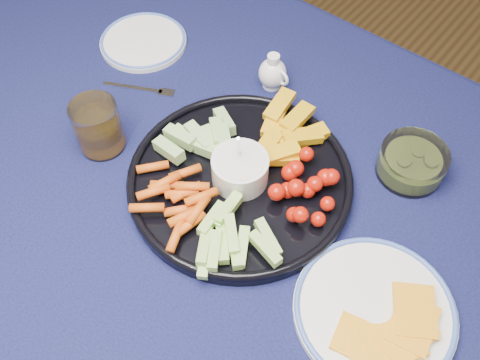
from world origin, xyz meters
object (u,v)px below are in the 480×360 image
Objects in this scene: side_plate_extra at (143,41)px; dining_table at (218,217)px; creamer_pitcher at (273,73)px; juice_tumbler at (99,129)px; crudite_platter at (239,176)px; pickle_bowl at (412,163)px; cheese_plate at (375,309)px.

dining_table is at bearing -27.82° from side_plate_extra.
side_plate_extra is (-0.29, -0.07, -0.03)m from creamer_pitcher.
dining_table is 16.85× the size of juice_tumbler.
dining_table is 4.29× the size of crudite_platter.
creamer_pitcher is at bearing 13.97° from side_plate_extra.
crudite_platter is 0.27m from juice_tumbler.
crudite_platter reaches higher than juice_tumbler.
creamer_pitcher is at bearing 113.39° from crudite_platter.
pickle_bowl is 0.28m from cheese_plate.
cheese_plate is (0.33, -0.02, 0.10)m from dining_table.
juice_tumbler reaches higher than cheese_plate.
creamer_pitcher is at bearing 106.43° from dining_table.
juice_tumbler is 0.54× the size of side_plate_extra.
juice_tumbler reaches higher than pickle_bowl.
crudite_platter is at bearing 60.63° from dining_table.
side_plate_extra is (-0.39, 0.16, -0.01)m from crudite_platter.
creamer_pitcher is 0.50m from cheese_plate.
crudite_platter is 2.11× the size of side_plate_extra.
cheese_plate is at bearing 3.08° from juice_tumbler.
creamer_pitcher is (-0.10, 0.23, 0.01)m from crudite_platter.
juice_tumbler is (-0.47, -0.30, 0.02)m from pickle_bowl.
pickle_bowl is at bearing 45.71° from dining_table.
pickle_bowl is 0.48× the size of cheese_plate.
creamer_pitcher is (-0.08, 0.27, 0.12)m from dining_table.
juice_tumbler is (-0.15, -0.32, 0.01)m from creamer_pitcher.
dining_table is 0.30m from creamer_pitcher.
crudite_platter is at bearing 169.28° from cheese_plate.
pickle_bowl is 0.55m from juice_tumbler.
cheese_plate is (0.40, -0.29, -0.02)m from creamer_pitcher.
side_plate_extra is at bearing 119.67° from juice_tumbler.
pickle_bowl is at bearing 32.29° from juice_tumbler.
crudite_platter is at bearing -66.61° from creamer_pitcher.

